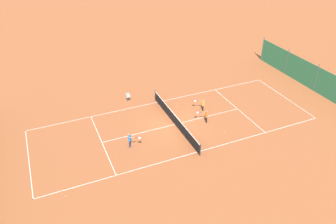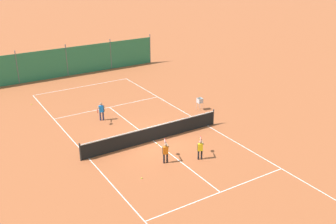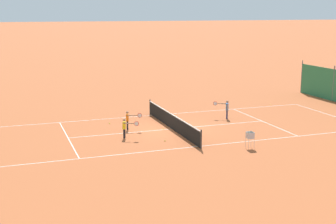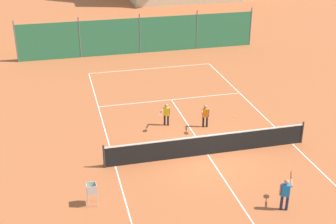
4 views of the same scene
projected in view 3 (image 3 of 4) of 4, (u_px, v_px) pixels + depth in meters
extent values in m
plane|color=#A8542D|center=(172.00, 129.00, 29.13)|extent=(600.00, 600.00, 0.00)
cube|color=white|center=(330.00, 115.00, 33.02)|extent=(8.25, 0.05, 0.01)
cube|color=white|center=(198.00, 146.00, 25.36)|extent=(0.05, 23.85, 0.01)
cube|color=white|center=(152.00, 115.00, 32.91)|extent=(0.05, 23.85, 0.01)
cube|color=white|center=(68.00, 138.00, 27.04)|extent=(8.20, 0.05, 0.01)
cube|color=white|center=(262.00, 121.00, 31.22)|extent=(8.20, 0.05, 0.01)
cube|color=white|center=(172.00, 129.00, 29.13)|extent=(0.05, 12.80, 0.01)
cylinder|color=#2D2D2D|center=(201.00, 139.00, 24.83)|extent=(0.08, 0.08, 1.06)
cylinder|color=#2D2D2D|center=(150.00, 107.00, 33.21)|extent=(0.08, 0.08, 1.06)
cube|color=black|center=(172.00, 122.00, 29.04)|extent=(9.10, 0.02, 0.91)
cube|color=white|center=(172.00, 114.00, 28.94)|extent=(9.10, 0.04, 0.06)
cylinder|color=#59595E|center=(333.00, 83.00, 37.85)|extent=(0.08, 0.08, 2.90)
cylinder|color=#59595E|center=(302.00, 77.00, 41.81)|extent=(0.08, 0.08, 2.90)
cylinder|color=black|center=(125.00, 133.00, 27.11)|extent=(0.10, 0.10, 0.54)
cylinder|color=black|center=(124.00, 134.00, 26.94)|extent=(0.10, 0.10, 0.54)
cube|color=yellow|center=(124.00, 125.00, 26.92)|extent=(0.30, 0.24, 0.42)
sphere|color=#A37556|center=(124.00, 120.00, 26.85)|extent=(0.16, 0.16, 0.16)
cylinder|color=#A37556|center=(125.00, 125.00, 27.08)|extent=(0.06, 0.06, 0.42)
cylinder|color=#A37556|center=(127.00, 123.00, 26.70)|extent=(0.23, 0.40, 0.06)
cylinder|color=black|center=(132.00, 124.00, 26.67)|extent=(0.11, 0.18, 0.03)
torus|color=red|center=(136.00, 124.00, 26.65)|extent=(0.14, 0.26, 0.28)
cylinder|color=silver|center=(136.00, 124.00, 26.65)|extent=(0.11, 0.23, 0.25)
cylinder|color=black|center=(128.00, 125.00, 28.99)|extent=(0.10, 0.10, 0.55)
cylinder|color=black|center=(127.00, 126.00, 28.81)|extent=(0.10, 0.10, 0.55)
cube|color=orange|center=(127.00, 118.00, 28.80)|extent=(0.30, 0.22, 0.43)
sphere|color=#A37556|center=(127.00, 112.00, 28.73)|extent=(0.17, 0.17, 0.17)
cylinder|color=#A37556|center=(127.00, 117.00, 28.96)|extent=(0.06, 0.06, 0.43)
cylinder|color=#A37556|center=(131.00, 115.00, 28.61)|extent=(0.18, 0.43, 0.06)
cylinder|color=black|center=(136.00, 115.00, 28.62)|extent=(0.08, 0.20, 0.03)
torus|color=red|center=(140.00, 115.00, 28.63)|extent=(0.10, 0.28, 0.28)
cylinder|color=silver|center=(140.00, 115.00, 28.63)|extent=(0.08, 0.24, 0.25)
cylinder|color=#23284C|center=(227.00, 115.00, 31.73)|extent=(0.11, 0.11, 0.60)
cylinder|color=#23284C|center=(227.00, 114.00, 31.91)|extent=(0.11, 0.11, 0.60)
cube|color=blue|center=(227.00, 107.00, 31.71)|extent=(0.33, 0.27, 0.46)
sphere|color=#A37556|center=(227.00, 102.00, 31.63)|extent=(0.18, 0.18, 0.18)
cylinder|color=#A37556|center=(227.00, 107.00, 31.53)|extent=(0.07, 0.07, 0.46)
cylinder|color=#A37556|center=(224.00, 104.00, 31.87)|extent=(0.26, 0.44, 0.07)
cylinder|color=black|center=(219.00, 104.00, 31.91)|extent=(0.12, 0.20, 0.03)
torus|color=red|center=(215.00, 103.00, 31.93)|extent=(0.14, 0.26, 0.28)
cylinder|color=silver|center=(215.00, 103.00, 31.93)|extent=(0.11, 0.23, 0.25)
sphere|color=#CCE033|center=(163.00, 129.00, 28.97)|extent=(0.07, 0.07, 0.07)
sphere|color=#CCE033|center=(110.00, 123.00, 30.43)|extent=(0.07, 0.07, 0.07)
sphere|color=#CCE033|center=(270.00, 104.00, 36.70)|extent=(0.07, 0.07, 0.07)
sphere|color=#CCE033|center=(165.00, 141.00, 26.36)|extent=(0.07, 0.07, 0.07)
cylinder|color=#B7B7BC|center=(254.00, 144.00, 24.91)|extent=(0.02, 0.02, 0.55)
cylinder|color=#B7B7BC|center=(251.00, 142.00, 25.23)|extent=(0.02, 0.02, 0.55)
cylinder|color=#B7B7BC|center=(249.00, 144.00, 24.80)|extent=(0.02, 0.02, 0.55)
cylinder|color=#B7B7BC|center=(245.00, 143.00, 25.12)|extent=(0.02, 0.02, 0.55)
cube|color=#B7B7BC|center=(250.00, 138.00, 24.95)|extent=(0.34, 0.34, 0.02)
cube|color=#B7B7BC|center=(253.00, 135.00, 24.98)|extent=(0.34, 0.02, 0.34)
cube|color=#B7B7BC|center=(247.00, 135.00, 24.86)|extent=(0.34, 0.02, 0.34)
cube|color=#B7B7BC|center=(252.00, 136.00, 24.76)|extent=(0.02, 0.34, 0.34)
cube|color=#B7B7BC|center=(248.00, 134.00, 25.08)|extent=(0.02, 0.34, 0.34)
sphere|color=#CCE033|center=(250.00, 137.00, 25.09)|extent=(0.07, 0.07, 0.07)
sphere|color=#CCE033|center=(250.00, 138.00, 24.80)|extent=(0.07, 0.07, 0.07)
sphere|color=#CCE033|center=(249.00, 137.00, 25.04)|extent=(0.07, 0.07, 0.07)
sphere|color=#CCE033|center=(250.00, 138.00, 24.81)|extent=(0.07, 0.07, 0.07)
sphere|color=#CCE033|center=(250.00, 137.00, 24.95)|extent=(0.07, 0.07, 0.07)
sphere|color=#CCE033|center=(250.00, 138.00, 24.81)|extent=(0.07, 0.07, 0.07)
sphere|color=#CCE033|center=(249.00, 137.00, 24.85)|extent=(0.07, 0.07, 0.07)
sphere|color=#CCE033|center=(252.00, 136.00, 24.91)|extent=(0.07, 0.07, 0.07)
sphere|color=#CCE033|center=(248.00, 136.00, 24.95)|extent=(0.07, 0.07, 0.07)
sphere|color=#CCE033|center=(249.00, 137.00, 24.81)|extent=(0.07, 0.07, 0.07)
sphere|color=#CCE033|center=(250.00, 137.00, 24.80)|extent=(0.07, 0.07, 0.07)
sphere|color=#CCE033|center=(250.00, 137.00, 24.84)|extent=(0.07, 0.07, 0.07)
sphere|color=#CCE033|center=(251.00, 136.00, 24.82)|extent=(0.07, 0.07, 0.07)
sphere|color=#CCE033|center=(250.00, 135.00, 24.89)|extent=(0.07, 0.07, 0.07)
sphere|color=#CCE033|center=(250.00, 135.00, 24.96)|extent=(0.07, 0.07, 0.07)
sphere|color=#CCE033|center=(251.00, 135.00, 24.95)|extent=(0.07, 0.07, 0.07)
sphere|color=#CCE033|center=(252.00, 135.00, 24.89)|extent=(0.07, 0.07, 0.07)
sphere|color=#CCE033|center=(249.00, 135.00, 24.98)|extent=(0.07, 0.07, 0.07)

